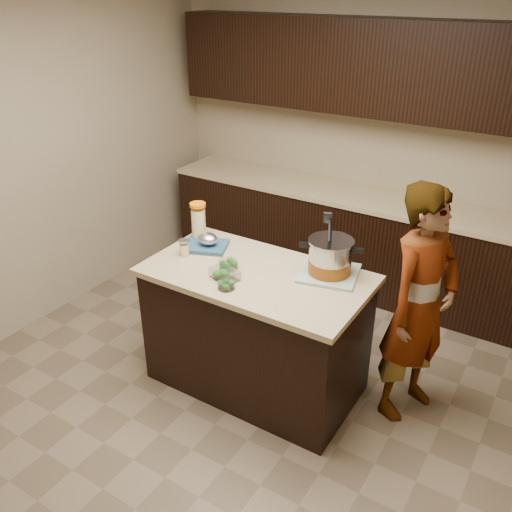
# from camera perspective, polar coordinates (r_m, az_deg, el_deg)

# --- Properties ---
(ground_plane) EXTENTS (4.00, 4.00, 0.00)m
(ground_plane) POSITION_cam_1_polar(r_m,az_deg,el_deg) (4.01, -0.00, -13.06)
(ground_plane) COLOR brown
(ground_plane) RESTS_ON ground
(room_shell) EXTENTS (4.04, 4.04, 2.72)m
(room_shell) POSITION_cam_1_polar(r_m,az_deg,el_deg) (3.19, -0.00, 11.18)
(room_shell) COLOR tan
(room_shell) RESTS_ON ground
(back_cabinets) EXTENTS (3.60, 0.63, 2.33)m
(back_cabinets) POSITION_cam_1_polar(r_m,az_deg,el_deg) (4.92, 10.91, 7.04)
(back_cabinets) COLOR black
(back_cabinets) RESTS_ON ground
(island) EXTENTS (1.46, 0.81, 0.90)m
(island) POSITION_cam_1_polar(r_m,az_deg,el_deg) (3.74, -0.00, -7.76)
(island) COLOR black
(island) RESTS_ON ground
(dish_towel) EXTENTS (0.43, 0.43, 0.02)m
(dish_towel) POSITION_cam_1_polar(r_m,az_deg,el_deg) (3.50, 7.69, -1.81)
(dish_towel) COLOR #56805D
(dish_towel) RESTS_ON island
(stock_pot) EXTENTS (0.40, 0.37, 0.41)m
(stock_pot) POSITION_cam_1_polar(r_m,az_deg,el_deg) (3.45, 7.80, -0.27)
(stock_pot) COLOR #B7B7BC
(stock_pot) RESTS_ON dish_towel
(lemonade_pitcher) EXTENTS (0.14, 0.14, 0.28)m
(lemonade_pitcher) POSITION_cam_1_polar(r_m,az_deg,el_deg) (3.92, -6.06, 3.49)
(lemonade_pitcher) COLOR #F1DD93
(lemonade_pitcher) RESTS_ON island
(mason_jar) EXTENTS (0.10, 0.10, 0.12)m
(mason_jar) POSITION_cam_1_polar(r_m,az_deg,el_deg) (3.73, -7.56, 0.86)
(mason_jar) COLOR #F1DD93
(mason_jar) RESTS_ON island
(broccoli_tub_left) EXTENTS (0.13, 0.13, 0.06)m
(broccoli_tub_left) POSITION_cam_1_polar(r_m,az_deg,el_deg) (3.54, -2.91, -0.91)
(broccoli_tub_left) COLOR silver
(broccoli_tub_left) RESTS_ON island
(broccoli_tub_right) EXTENTS (0.13, 0.13, 0.05)m
(broccoli_tub_right) POSITION_cam_1_polar(r_m,az_deg,el_deg) (3.32, -3.15, -3.09)
(broccoli_tub_right) COLOR silver
(broccoli_tub_right) RESTS_ON island
(broccoli_tub_rect) EXTENTS (0.21, 0.18, 0.06)m
(broccoli_tub_rect) POSITION_cam_1_polar(r_m,az_deg,el_deg) (3.42, -3.32, -1.95)
(broccoli_tub_rect) COLOR silver
(broccoli_tub_rect) RESTS_ON island
(blue_tray) EXTENTS (0.36, 0.33, 0.11)m
(blue_tray) POSITION_cam_1_polar(r_m,az_deg,el_deg) (3.81, -5.23, 1.34)
(blue_tray) COLOR navy
(blue_tray) RESTS_ON island
(person) EXTENTS (0.55, 0.67, 1.59)m
(person) POSITION_cam_1_polar(r_m,az_deg,el_deg) (3.51, 16.85, -5.02)
(person) COLOR gray
(person) RESTS_ON ground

